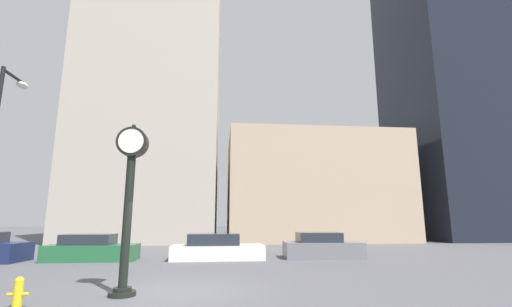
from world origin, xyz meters
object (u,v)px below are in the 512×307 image
object	(u,v)px
car_green	(91,249)
car_white	(217,249)
fire_hydrant_near	(18,292)
car_grey	(322,247)
street_lamp_left	(0,139)
street_clock	(129,189)

from	to	relation	value
car_green	car_white	bearing A→B (deg)	-0.63
car_white	fire_hydrant_near	size ratio (longest dim) A/B	6.73
car_white	car_green	bearing A→B (deg)	178.23
car_white	fire_hydrant_near	bearing A→B (deg)	-115.89
car_green	car_grey	xyz separation A→B (m)	(11.78, 0.06, 0.02)
car_white	fire_hydrant_near	xyz separation A→B (m)	(-4.41, -9.43, -0.18)
car_green	street_lamp_left	size ratio (longest dim) A/B	0.59
street_clock	car_grey	size ratio (longest dim) A/B	1.14
car_grey	car_green	bearing A→B (deg)	-176.99
fire_hydrant_near	street_lamp_left	xyz separation A→B (m)	(-3.07, 3.50, 4.37)
street_clock	car_grey	world-z (taller)	street_clock
car_white	fire_hydrant_near	world-z (taller)	car_white
street_clock	car_white	xyz separation A→B (m)	(2.39, 8.30, -2.30)
street_lamp_left	fire_hydrant_near	bearing A→B (deg)	-48.80
street_clock	fire_hydrant_near	xyz separation A→B (m)	(-2.02, -1.13, -2.48)
car_green	car_grey	world-z (taller)	car_grey
car_grey	fire_hydrant_near	bearing A→B (deg)	-133.43
car_green	fire_hydrant_near	world-z (taller)	car_green
car_white	car_grey	world-z (taller)	car_grey
car_green	car_white	world-z (taller)	car_white
car_white	car_grey	size ratio (longest dim) A/B	1.13
car_green	car_grey	bearing A→B (deg)	0.60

